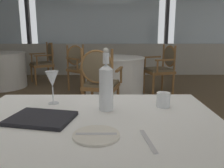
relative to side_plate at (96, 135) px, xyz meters
The scene contains 15 objects.
ground_plane 1.33m from the side_plate, 104.96° to the left, with size 15.53×15.53×0.00m, color #756047.
window_wall_far 5.56m from the side_plate, 92.93° to the left, with size 11.69×0.14×2.76m.
side_plate is the anchor object (origin of this frame).
butter_knife 0.01m from the side_plate, ahead, with size 0.17×0.02×0.00m, color silver.
dinner_fork 0.22m from the side_plate, 12.98° to the right, with size 0.20×0.02×0.00m, color silver.
water_bottle 0.37m from the side_plate, 84.00° to the left, with size 0.08×0.08×0.35m.
wine_glass 0.56m from the side_plate, 121.99° to the left, with size 0.08×0.08×0.20m.
water_tumbler 0.54m from the side_plate, 47.15° to the left, with size 0.08×0.08×0.08m, color white.
menu_book 0.34m from the side_plate, 146.64° to the left, with size 0.30×0.23×0.02m, color black.
background_table_0 3.15m from the side_plate, 87.70° to the left, with size 1.05×1.05×0.74m.
dining_chair_0_0 3.82m from the side_plate, 98.51° to the left, with size 0.66×0.66×0.91m.
dining_chair_0_1 2.21m from the side_plate, 92.37° to the left, with size 0.61×0.55×0.96m.
dining_chair_0_2 3.56m from the side_plate, 73.14° to the left, with size 0.57×0.62×0.93m.
background_table_3 4.64m from the side_plate, 119.44° to the left, with size 1.05×1.05×0.74m.
dining_chair_3_0 4.74m from the side_plate, 107.85° to the left, with size 0.63×0.65×0.93m.
Camera 1 is at (0.34, -1.97, 1.17)m, focal length 37.62 mm.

